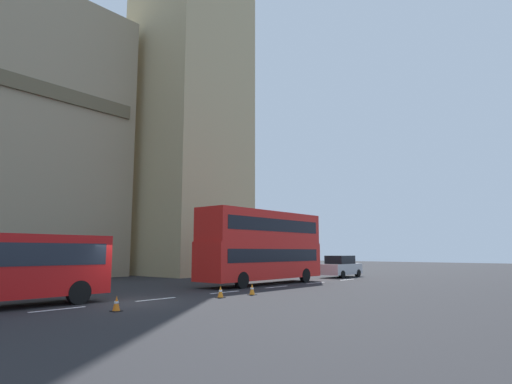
# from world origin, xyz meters

# --- Properties ---
(ground_plane) EXTENTS (160.00, 160.00, 0.00)m
(ground_plane) POSITION_xyz_m (0.00, 0.00, 0.00)
(ground_plane) COLOR #262628
(lane_centre_marking) EXTENTS (34.40, 0.16, 0.01)m
(lane_centre_marking) POSITION_xyz_m (3.81, 0.00, 0.00)
(lane_centre_marking) COLOR silver
(lane_centre_marking) RESTS_ON ground_plane
(double_decker_bus) EXTENTS (10.63, 2.54, 4.90)m
(double_decker_bus) POSITION_xyz_m (11.83, 2.00, 2.71)
(double_decker_bus) COLOR red
(double_decker_bus) RESTS_ON ground_plane
(sedan_lead) EXTENTS (4.40, 1.86, 1.85)m
(sedan_lead) POSITION_xyz_m (22.59, 2.00, 0.91)
(sedan_lead) COLOR #B7B7BC
(sedan_lead) RESTS_ON ground_plane
(traffic_cone_west) EXTENTS (0.36, 0.36, 0.58)m
(traffic_cone_west) POSITION_xyz_m (-1.94, -2.18, 0.28)
(traffic_cone_west) COLOR black
(traffic_cone_west) RESTS_ON ground_plane
(traffic_cone_middle) EXTENTS (0.36, 0.36, 0.58)m
(traffic_cone_middle) POSITION_xyz_m (3.91, -1.82, 0.28)
(traffic_cone_middle) COLOR black
(traffic_cone_middle) RESTS_ON ground_plane
(traffic_cone_east) EXTENTS (0.36, 0.36, 0.58)m
(traffic_cone_east) POSITION_xyz_m (5.91, -2.11, 0.28)
(traffic_cone_east) COLOR black
(traffic_cone_east) RESTS_ON ground_plane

